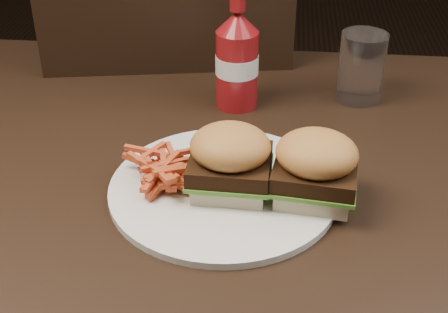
# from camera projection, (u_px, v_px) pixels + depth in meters

# --- Properties ---
(dining_table) EXTENTS (1.20, 0.80, 0.04)m
(dining_table) POSITION_uv_depth(u_px,v_px,m) (227.00, 167.00, 0.92)
(dining_table) COLOR black
(dining_table) RESTS_ON ground
(chair_far) EXTENTS (0.56, 0.56, 0.05)m
(chair_far) POSITION_uv_depth(u_px,v_px,m) (175.00, 153.00, 1.52)
(chair_far) COLOR black
(chair_far) RESTS_ON ground
(plate) EXTENTS (0.31, 0.31, 0.01)m
(plate) POSITION_uv_depth(u_px,v_px,m) (223.00, 189.00, 0.83)
(plate) COLOR white
(plate) RESTS_ON dining_table
(sandwich_half_a) EXTENTS (0.10, 0.09, 0.02)m
(sandwich_half_a) POSITION_uv_depth(u_px,v_px,m) (230.00, 182.00, 0.82)
(sandwich_half_a) COLOR #FAECB9
(sandwich_half_a) RESTS_ON plate
(sandwich_half_b) EXTENTS (0.10, 0.10, 0.02)m
(sandwich_half_b) POSITION_uv_depth(u_px,v_px,m) (314.00, 189.00, 0.81)
(sandwich_half_b) COLOR beige
(sandwich_half_b) RESTS_ON plate
(fries_pile) EXTENTS (0.11, 0.11, 0.04)m
(fries_pile) POSITION_uv_depth(u_px,v_px,m) (165.00, 170.00, 0.82)
(fries_pile) COLOR #D86432
(fries_pile) RESTS_ON plate
(ketchup_bottle) EXTENTS (0.08, 0.08, 0.14)m
(ketchup_bottle) POSITION_uv_depth(u_px,v_px,m) (237.00, 72.00, 1.01)
(ketchup_bottle) COLOR maroon
(ketchup_bottle) RESTS_ON dining_table
(tumbler) EXTENTS (0.09, 0.09, 0.12)m
(tumbler) POSITION_uv_depth(u_px,v_px,m) (361.00, 68.00, 1.04)
(tumbler) COLOR white
(tumbler) RESTS_ON dining_table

